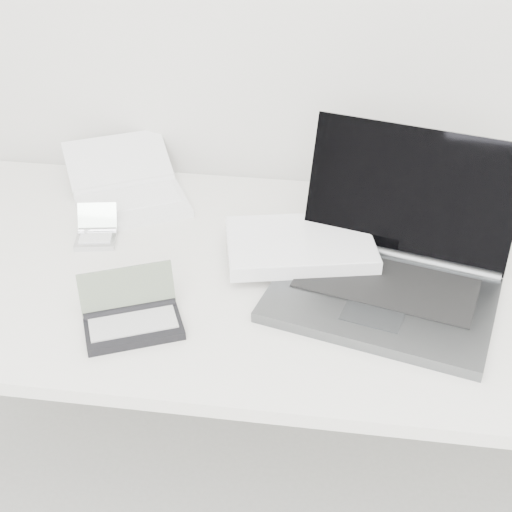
# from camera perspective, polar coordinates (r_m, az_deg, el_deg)

# --- Properties ---
(desk) EXTENTS (1.60, 0.80, 0.73)m
(desk) POSITION_cam_1_polar(r_m,az_deg,el_deg) (1.54, 1.32, -2.53)
(desk) COLOR white
(desk) RESTS_ON ground
(laptop_large) EXTENTS (0.61, 0.48, 0.29)m
(laptop_large) POSITION_cam_1_polar(r_m,az_deg,el_deg) (1.47, 8.33, -0.32)
(laptop_large) COLOR #4F5254
(laptop_large) RESTS_ON desk
(netbook_open_white) EXTENTS (0.38, 0.40, 0.09)m
(netbook_open_white) POSITION_cam_1_polar(r_m,az_deg,el_deg) (1.77, -10.20, 5.07)
(netbook_open_white) COLOR white
(netbook_open_white) RESTS_ON desk
(pda_silver) EXTENTS (0.10, 0.12, 0.07)m
(pda_silver) POSITION_cam_1_polar(r_m,az_deg,el_deg) (1.64, -12.65, 1.75)
(pda_silver) COLOR silver
(pda_silver) RESTS_ON desk
(palmtop_charcoal) EXTENTS (0.22, 0.19, 0.10)m
(palmtop_charcoal) POSITION_cam_1_polar(r_m,az_deg,el_deg) (1.37, -9.89, -4.91)
(palmtop_charcoal) COLOR black
(palmtop_charcoal) RESTS_ON desk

